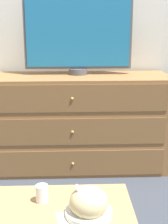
{
  "coord_description": "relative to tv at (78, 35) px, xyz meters",
  "views": [
    {
      "loc": [
        -0.1,
        -3.13,
        1.32
      ],
      "look_at": [
        -0.03,
        -1.27,
        0.79
      ],
      "focal_mm": 55.0,
      "sensor_mm": 36.0,
      "label": 1
    }
  ],
  "objects": [
    {
      "name": "drink_cup",
      "position": [
        -0.22,
        -1.32,
        -0.73
      ],
      "size": [
        0.07,
        0.07,
        0.09
      ],
      "color": "beige",
      "rests_on": "coffee_table"
    },
    {
      "name": "coffee_table",
      "position": [
        -0.16,
        -1.39,
        -0.84
      ],
      "size": [
        0.81,
        0.48,
        0.38
      ],
      "color": "tan",
      "rests_on": "ground_plane"
    },
    {
      "name": "dresser",
      "position": [
        -0.06,
        -0.07,
        -0.74
      ],
      "size": [
        1.64,
        0.52,
        0.83
      ],
      "color": "olive",
      "rests_on": "ground_plane"
    },
    {
      "name": "wall_back",
      "position": [
        0.03,
        0.24,
        0.14
      ],
      "size": [
        12.0,
        0.05,
        2.6
      ],
      "color": "silver",
      "rests_on": "ground_plane"
    },
    {
      "name": "tv",
      "position": [
        0.0,
        0.0,
        0.0
      ],
      "size": [
        0.9,
        0.16,
        0.64
      ],
      "color": "#515156",
      "rests_on": "dresser"
    },
    {
      "name": "ground_plane",
      "position": [
        0.03,
        0.21,
        -1.16
      ],
      "size": [
        12.0,
        12.0,
        0.0
      ],
      "primitive_type": "plane",
      "color": "#383D47"
    },
    {
      "name": "takeout_bowl",
      "position": [
        0.01,
        -1.47,
        -0.71
      ],
      "size": [
        0.23,
        0.23,
        0.17
      ],
      "color": "silver",
      "rests_on": "coffee_table"
    },
    {
      "name": "napkin",
      "position": [
        -0.07,
        -1.5,
        -0.77
      ],
      "size": [
        0.17,
        0.17,
        0.0
      ],
      "color": "silver",
      "rests_on": "coffee_table"
    }
  ]
}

